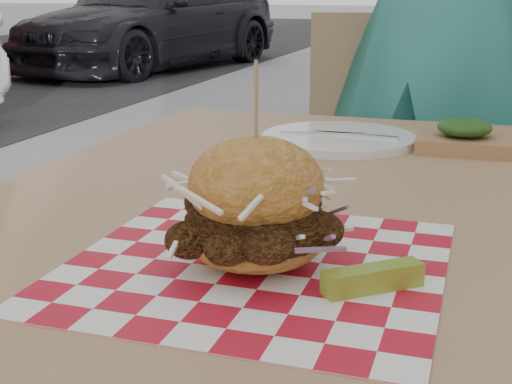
{
  "coord_description": "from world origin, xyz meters",
  "views": [
    {
      "loc": [
        0.48,
        -1.16,
        1.01
      ],
      "look_at": [
        0.28,
        -0.54,
        0.82
      ],
      "focal_mm": 50.0,
      "sensor_mm": 36.0,
      "label": 1
    }
  ],
  "objects_px": {
    "patio_table": "(286,250)",
    "sandwich": "(256,210)",
    "car_dark": "(154,20)",
    "patio_chair": "(375,172)",
    "diner": "(444,13)"
  },
  "relations": [
    {
      "from": "diner",
      "to": "patio_chair",
      "type": "height_order",
      "value": "diner"
    },
    {
      "from": "diner",
      "to": "car_dark",
      "type": "bearing_deg",
      "value": -40.11
    },
    {
      "from": "car_dark",
      "to": "sandwich",
      "type": "relative_size",
      "value": 20.98
    },
    {
      "from": "patio_table",
      "to": "sandwich",
      "type": "distance_m",
      "value": 0.29
    },
    {
      "from": "sandwich",
      "to": "patio_chair",
      "type": "bearing_deg",
      "value": 92.58
    },
    {
      "from": "diner",
      "to": "patio_table",
      "type": "relative_size",
      "value": 1.59
    },
    {
      "from": "patio_table",
      "to": "sandwich",
      "type": "bearing_deg",
      "value": -81.55
    },
    {
      "from": "car_dark",
      "to": "sandwich",
      "type": "bearing_deg",
      "value": -51.14
    },
    {
      "from": "car_dark",
      "to": "patio_table",
      "type": "height_order",
      "value": "car_dark"
    },
    {
      "from": "sandwich",
      "to": "patio_table",
      "type": "bearing_deg",
      "value": 98.45
    },
    {
      "from": "diner",
      "to": "car_dark",
      "type": "distance_m",
      "value": 7.77
    },
    {
      "from": "diner",
      "to": "patio_chair",
      "type": "relative_size",
      "value": 2.01
    },
    {
      "from": "car_dark",
      "to": "patio_chair",
      "type": "relative_size",
      "value": 4.37
    },
    {
      "from": "car_dark",
      "to": "patio_table",
      "type": "relative_size",
      "value": 3.46
    },
    {
      "from": "diner",
      "to": "patio_table",
      "type": "height_order",
      "value": "diner"
    }
  ]
}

